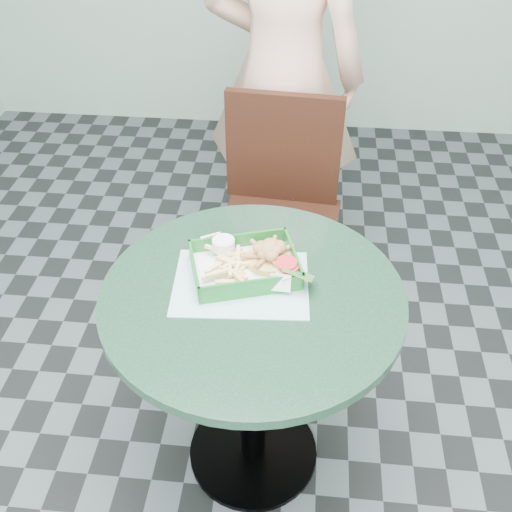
# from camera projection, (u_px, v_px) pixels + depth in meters

# --- Properties ---
(floor) EXTENTS (4.00, 5.00, 0.02)m
(floor) POSITION_uv_depth(u_px,v_px,m) (253.00, 452.00, 2.11)
(floor) COLOR #303335
(floor) RESTS_ON ground
(cafe_table) EXTENTS (0.83, 0.83, 0.75)m
(cafe_table) POSITION_uv_depth(u_px,v_px,m) (253.00, 340.00, 1.74)
(cafe_table) COLOR black
(cafe_table) RESTS_ON floor
(dining_chair) EXTENTS (0.46, 0.46, 0.93)m
(dining_chair) POSITION_uv_depth(u_px,v_px,m) (280.00, 200.00, 2.38)
(dining_chair) COLOR #522514
(dining_chair) RESTS_ON floor
(diner_person) EXTENTS (0.89, 0.67, 2.21)m
(diner_person) POSITION_uv_depth(u_px,v_px,m) (284.00, 26.00, 2.27)
(diner_person) COLOR #E6AD93
(diner_person) RESTS_ON floor
(placemat) EXTENTS (0.38, 0.30, 0.00)m
(placemat) POSITION_uv_depth(u_px,v_px,m) (241.00, 288.00, 1.66)
(placemat) COLOR #93CDCB
(placemat) RESTS_ON cafe_table
(food_basket) EXTENTS (0.29, 0.21, 0.06)m
(food_basket) POSITION_uv_depth(u_px,v_px,m) (245.00, 273.00, 1.68)
(food_basket) COLOR #176422
(food_basket) RESTS_ON placemat
(crab_sandwich) EXTENTS (0.13, 0.13, 0.08)m
(crab_sandwich) POSITION_uv_depth(u_px,v_px,m) (271.00, 263.00, 1.66)
(crab_sandwich) COLOR tan
(crab_sandwich) RESTS_ON food_basket
(fries_pile) EXTENTS (0.15, 0.16, 0.05)m
(fries_pile) POSITION_uv_depth(u_px,v_px,m) (230.00, 266.00, 1.67)
(fries_pile) COLOR #FFD584
(fries_pile) RESTS_ON food_basket
(sauce_ramekin) EXTENTS (0.06, 0.06, 0.04)m
(sauce_ramekin) POSITION_uv_depth(u_px,v_px,m) (232.00, 246.00, 1.72)
(sauce_ramekin) COLOR silver
(sauce_ramekin) RESTS_ON food_basket
(garnish_cup) EXTENTS (0.10, 0.10, 0.04)m
(garnish_cup) POSITION_uv_depth(u_px,v_px,m) (285.00, 284.00, 1.61)
(garnish_cup) COLOR white
(garnish_cup) RESTS_ON food_basket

